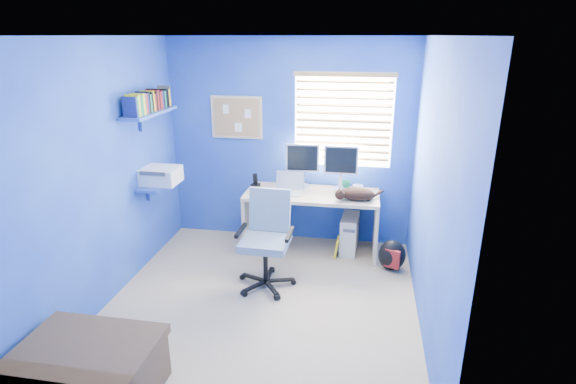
% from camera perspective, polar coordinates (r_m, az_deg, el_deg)
% --- Properties ---
extents(floor, '(3.00, 3.20, 0.00)m').
position_cam_1_polar(floor, '(4.58, -3.34, -13.91)').
color(floor, '#C1AB8B').
rests_on(floor, ground).
extents(ceiling, '(3.00, 3.20, 0.00)m').
position_cam_1_polar(ceiling, '(3.83, -4.10, 19.20)').
color(ceiling, white).
rests_on(ceiling, wall_back).
extents(wall_back, '(3.00, 0.01, 2.50)m').
position_cam_1_polar(wall_back, '(5.54, 0.15, 6.23)').
color(wall_back, '#1A32AD').
rests_on(wall_back, ground).
extents(wall_front, '(3.00, 0.01, 2.50)m').
position_cam_1_polar(wall_front, '(2.62, -11.86, -9.69)').
color(wall_front, '#1A32AD').
rests_on(wall_front, ground).
extents(wall_left, '(0.01, 3.20, 2.50)m').
position_cam_1_polar(wall_left, '(4.60, -22.17, 2.05)').
color(wall_left, '#1A32AD').
rests_on(wall_left, ground).
extents(wall_right, '(0.01, 3.20, 2.50)m').
position_cam_1_polar(wall_right, '(3.97, 17.88, -0.07)').
color(wall_right, '#1A32AD').
rests_on(wall_right, ground).
extents(desk, '(1.57, 0.65, 0.74)m').
position_cam_1_polar(desk, '(5.44, 2.98, -3.80)').
color(desk, tan).
rests_on(desk, floor).
extents(laptop, '(0.34, 0.27, 0.22)m').
position_cam_1_polar(laptop, '(5.26, -0.03, 0.99)').
color(laptop, silver).
rests_on(laptop, desk).
extents(monitor_left, '(0.41, 0.14, 0.54)m').
position_cam_1_polar(monitor_left, '(5.45, 1.87, 3.38)').
color(monitor_left, silver).
rests_on(monitor_left, desk).
extents(monitor_right, '(0.40, 0.12, 0.54)m').
position_cam_1_polar(monitor_right, '(5.39, 6.73, 3.07)').
color(monitor_right, silver).
rests_on(monitor_right, desk).
extents(phone, '(0.10, 0.12, 0.17)m').
position_cam_1_polar(phone, '(5.50, -4.16, 1.49)').
color(phone, black).
rests_on(phone, desk).
extents(mug, '(0.10, 0.09, 0.10)m').
position_cam_1_polar(mug, '(5.48, 7.41, 0.92)').
color(mug, '#15714A').
rests_on(mug, desk).
extents(cd_spindle, '(0.13, 0.13, 0.07)m').
position_cam_1_polar(cd_spindle, '(5.43, 8.85, 0.51)').
color(cd_spindle, silver).
rests_on(cd_spindle, desk).
extents(cat, '(0.45, 0.35, 0.14)m').
position_cam_1_polar(cat, '(5.11, 8.79, -0.26)').
color(cat, black).
rests_on(cat, desk).
extents(tower_pc, '(0.22, 0.45, 0.45)m').
position_cam_1_polar(tower_pc, '(5.53, 7.81, -5.22)').
color(tower_pc, beige).
rests_on(tower_pc, floor).
extents(drawer_boxes, '(0.35, 0.28, 0.27)m').
position_cam_1_polar(drawer_boxes, '(5.68, -2.32, -5.36)').
color(drawer_boxes, tan).
rests_on(drawer_boxes, floor).
extents(yellow_book, '(0.03, 0.17, 0.24)m').
position_cam_1_polar(yellow_book, '(5.40, 6.17, -7.02)').
color(yellow_book, yellow).
rests_on(yellow_book, floor).
extents(backpack, '(0.37, 0.33, 0.36)m').
position_cam_1_polar(backpack, '(5.20, 13.06, -7.81)').
color(backpack, black).
rests_on(backpack, floor).
extents(bed_corner, '(0.92, 0.66, 0.44)m').
position_cam_1_polar(bed_corner, '(3.75, -23.87, -20.14)').
color(bed_corner, brown).
rests_on(bed_corner, floor).
extents(office_chair, '(0.60, 0.60, 1.00)m').
position_cam_1_polar(office_chair, '(4.71, -2.74, -7.56)').
color(office_chair, black).
rests_on(office_chair, floor).
extents(window_blinds, '(1.15, 0.05, 1.10)m').
position_cam_1_polar(window_blinds, '(5.38, 7.02, 8.95)').
color(window_blinds, white).
rests_on(window_blinds, ground).
extents(corkboard, '(0.64, 0.02, 0.52)m').
position_cam_1_polar(corkboard, '(5.61, -6.54, 9.39)').
color(corkboard, tan).
rests_on(corkboard, ground).
extents(wall_shelves, '(0.42, 0.90, 1.05)m').
position_cam_1_polar(wall_shelves, '(5.12, -16.72, 6.43)').
color(wall_shelves, '#2E4DA8').
rests_on(wall_shelves, ground).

